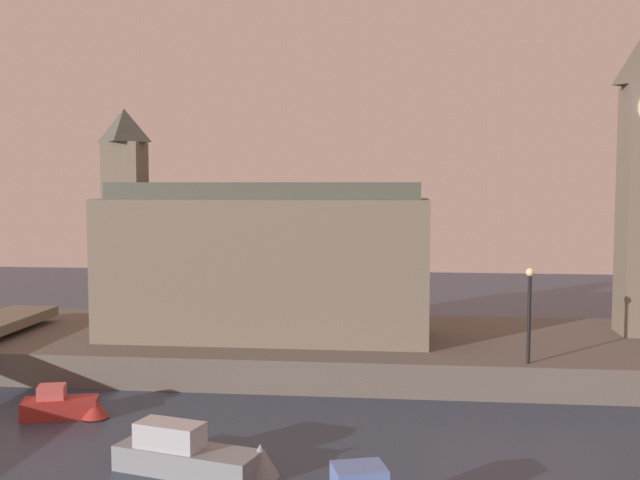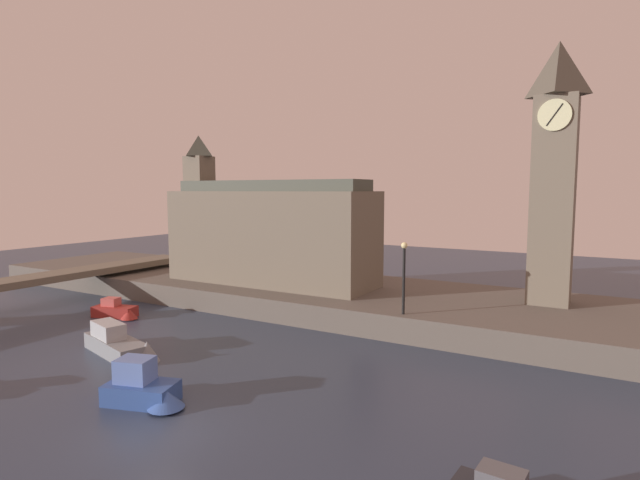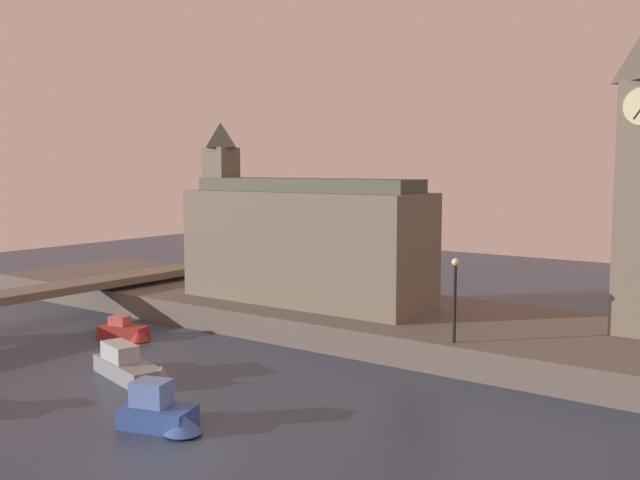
{
  "view_description": "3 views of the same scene",
  "coord_description": "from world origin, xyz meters",
  "px_view_note": "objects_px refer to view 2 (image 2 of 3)",
  "views": [
    {
      "loc": [
        -1.85,
        -17.5,
        9.11
      ],
      "look_at": [
        -5.51,
        15.35,
        6.61
      ],
      "focal_mm": 42.52,
      "sensor_mm": 36.0,
      "label": 1
    },
    {
      "loc": [
        13.13,
        -11.42,
        8.44
      ],
      "look_at": [
        -3.09,
        16.66,
        5.19
      ],
      "focal_mm": 28.14,
      "sensor_mm": 36.0,
      "label": 2
    },
    {
      "loc": [
        17.64,
        -15.96,
        9.87
      ],
      "look_at": [
        -5.21,
        15.78,
        5.82
      ],
      "focal_mm": 39.97,
      "sensor_mm": 36.0,
      "label": 3
    }
  ],
  "objects_px": {
    "boat_tour_blue": "(145,389)",
    "boat_cruiser_grey": "(121,345)",
    "streetlamp": "(404,270)",
    "parliament_hall": "(267,232)",
    "clock_tower": "(554,171)",
    "boat_dinghy_red": "(117,311)"
  },
  "relations": [
    {
      "from": "clock_tower",
      "to": "streetlamp",
      "type": "bearing_deg",
      "value": -133.71
    },
    {
      "from": "parliament_hall",
      "to": "streetlamp",
      "type": "bearing_deg",
      "value": -18.78
    },
    {
      "from": "parliament_hall",
      "to": "boat_tour_blue",
      "type": "distance_m",
      "value": 19.13
    },
    {
      "from": "boat_dinghy_red",
      "to": "boat_tour_blue",
      "type": "bearing_deg",
      "value": -34.16
    },
    {
      "from": "parliament_hall",
      "to": "streetlamp",
      "type": "height_order",
      "value": "parliament_hall"
    },
    {
      "from": "boat_cruiser_grey",
      "to": "boat_dinghy_red",
      "type": "relative_size",
      "value": 1.55
    },
    {
      "from": "parliament_hall",
      "to": "boat_tour_blue",
      "type": "xyz_separation_m",
      "value": [
        6.65,
        -17.32,
        -4.67
      ]
    },
    {
      "from": "boat_tour_blue",
      "to": "boat_dinghy_red",
      "type": "bearing_deg",
      "value": 145.84
    },
    {
      "from": "clock_tower",
      "to": "boat_cruiser_grey",
      "type": "height_order",
      "value": "clock_tower"
    },
    {
      "from": "streetlamp",
      "to": "boat_tour_blue",
      "type": "distance_m",
      "value": 14.72
    },
    {
      "from": "streetlamp",
      "to": "boat_cruiser_grey",
      "type": "bearing_deg",
      "value": -140.1
    },
    {
      "from": "boat_tour_blue",
      "to": "boat_cruiser_grey",
      "type": "xyz_separation_m",
      "value": [
        -5.73,
        3.43,
        -0.05
      ]
    },
    {
      "from": "parliament_hall",
      "to": "boat_cruiser_grey",
      "type": "distance_m",
      "value": 14.71
    },
    {
      "from": "boat_tour_blue",
      "to": "boat_dinghy_red",
      "type": "relative_size",
      "value": 1.05
    },
    {
      "from": "boat_tour_blue",
      "to": "boat_cruiser_grey",
      "type": "relative_size",
      "value": 0.67
    },
    {
      "from": "clock_tower",
      "to": "streetlamp",
      "type": "relative_size",
      "value": 3.85
    },
    {
      "from": "parliament_hall",
      "to": "boat_tour_blue",
      "type": "bearing_deg",
      "value": -68.99
    },
    {
      "from": "boat_cruiser_grey",
      "to": "parliament_hall",
      "type": "bearing_deg",
      "value": 93.79
    },
    {
      "from": "boat_tour_blue",
      "to": "boat_cruiser_grey",
      "type": "distance_m",
      "value": 6.68
    },
    {
      "from": "parliament_hall",
      "to": "boat_cruiser_grey",
      "type": "relative_size",
      "value": 2.86
    },
    {
      "from": "clock_tower",
      "to": "boat_cruiser_grey",
      "type": "relative_size",
      "value": 2.79
    },
    {
      "from": "clock_tower",
      "to": "boat_dinghy_red",
      "type": "xyz_separation_m",
      "value": [
        -25.0,
        -11.7,
        -9.13
      ]
    }
  ]
}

